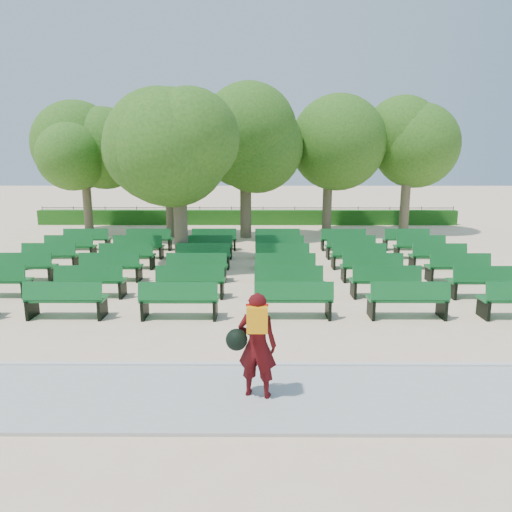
{
  "coord_description": "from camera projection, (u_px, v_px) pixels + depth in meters",
  "views": [
    {
      "loc": [
        0.7,
        -14.37,
        3.88
      ],
      "look_at": [
        0.63,
        -1.0,
        1.1
      ],
      "focal_mm": 32.0,
      "sensor_mm": 36.0,
      "label": 1
    }
  ],
  "objects": [
    {
      "name": "fence",
      "position": [
        247.0,
        224.0,
        28.96
      ],
      "size": [
        26.0,
        0.1,
        1.02
      ],
      "primitive_type": null,
      "color": "black",
      "rests_on": "ground"
    },
    {
      "name": "paving",
      "position": [
        217.0,
        397.0,
        7.61
      ],
      "size": [
        30.0,
        2.2,
        0.06
      ],
      "primitive_type": "cube",
      "color": "#ABABA7",
      "rests_on": "ground"
    },
    {
      "name": "tree_line",
      "position": [
        245.0,
        234.0,
        24.66
      ],
      "size": [
        21.8,
        6.8,
        7.04
      ],
      "primitive_type": null,
      "color": "#32621A",
      "rests_on": "ground"
    },
    {
      "name": "bench_array",
      "position": [
        242.0,
        272.0,
        15.94
      ],
      "size": [
        1.98,
        0.67,
        1.23
      ],
      "rotation": [
        0.0,
        0.0,
        -0.03
      ],
      "color": "#105C23",
      "rests_on": "ground"
    },
    {
      "name": "curb",
      "position": [
        222.0,
        365.0,
        8.74
      ],
      "size": [
        30.0,
        0.12,
        0.1
      ],
      "primitive_type": "cube",
      "color": "silver",
      "rests_on": "ground"
    },
    {
      "name": "person",
      "position": [
        256.0,
        344.0,
        7.41
      ],
      "size": [
        0.87,
        0.57,
        1.77
      ],
      "rotation": [
        0.0,
        0.0,
        2.91
      ],
      "color": "#41090B",
      "rests_on": "ground"
    },
    {
      "name": "ground",
      "position": [
        237.0,
        283.0,
        14.87
      ],
      "size": [
        120.0,
        120.0,
        0.0
      ],
      "primitive_type": "plane",
      "color": "beige"
    },
    {
      "name": "tree_among",
      "position": [
        178.0,
        153.0,
        16.14
      ],
      "size": [
        4.14,
        4.14,
        6.05
      ],
      "color": "brown",
      "rests_on": "ground"
    },
    {
      "name": "hedge",
      "position": [
        247.0,
        217.0,
        28.48
      ],
      "size": [
        26.0,
        0.7,
        0.9
      ],
      "primitive_type": "cube",
      "color": "#1D5616",
      "rests_on": "ground"
    }
  ]
}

